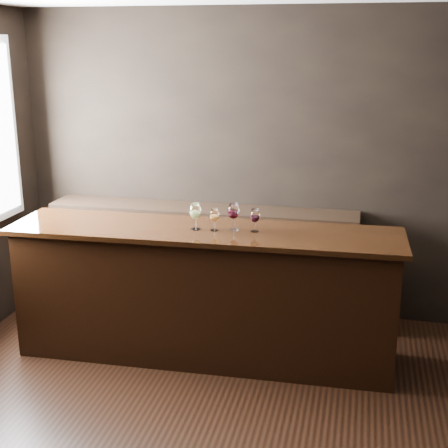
% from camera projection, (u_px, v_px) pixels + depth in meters
% --- Properties ---
extents(room_shell, '(5.02, 4.52, 2.81)m').
position_uv_depth(room_shell, '(201.00, 164.00, 3.60)').
color(room_shell, black).
rests_on(room_shell, ground).
extents(bar_counter, '(3.00, 0.72, 1.05)m').
position_uv_depth(bar_counter, '(204.00, 296.00, 5.02)').
color(bar_counter, black).
rests_on(bar_counter, ground).
extents(bar_top, '(3.10, 0.80, 0.04)m').
position_uv_depth(bar_top, '(204.00, 231.00, 4.87)').
color(bar_top, black).
rests_on(bar_top, bar_counter).
extents(back_bar_shelf, '(2.86, 0.40, 1.03)m').
position_uv_depth(back_bar_shelf, '(202.00, 260.00, 5.86)').
color(back_bar_shelf, black).
rests_on(back_bar_shelf, ground).
extents(glass_white, '(0.09, 0.09, 0.21)m').
position_uv_depth(glass_white, '(195.00, 212.00, 4.82)').
color(glass_white, white).
rests_on(glass_white, bar_top).
extents(glass_amber, '(0.07, 0.07, 0.18)m').
position_uv_depth(glass_amber, '(214.00, 216.00, 4.79)').
color(glass_amber, white).
rests_on(glass_amber, bar_top).
extents(glass_red_a, '(0.09, 0.09, 0.21)m').
position_uv_depth(glass_red_a, '(233.00, 212.00, 4.80)').
color(glass_red_a, white).
rests_on(glass_red_a, bar_top).
extents(glass_red_b, '(0.08, 0.08, 0.18)m').
position_uv_depth(glass_red_b, '(255.00, 216.00, 4.76)').
color(glass_red_b, white).
rests_on(glass_red_b, bar_top).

